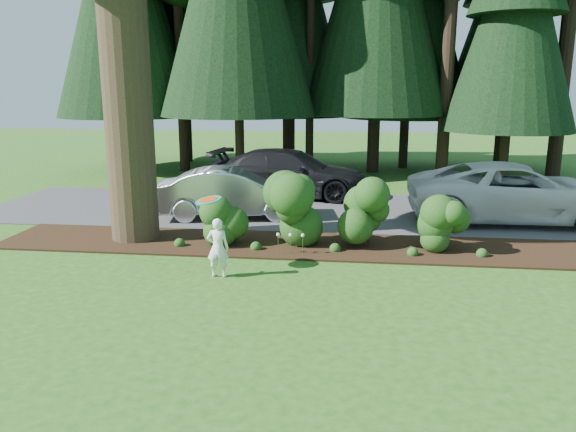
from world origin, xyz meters
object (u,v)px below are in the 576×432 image
object	(u,v)px
car_silver_wagon	(233,193)
child	(218,248)
car_white_suv	(516,192)
car_dark_suv	(291,173)
frisbee	(208,200)

from	to	relation	value
car_silver_wagon	child	bearing A→B (deg)	179.22
car_white_suv	car_dark_suv	xyz separation A→B (m)	(-7.17, 3.11, -0.03)
car_silver_wagon	car_white_suv	size ratio (longest dim) A/B	0.73
car_silver_wagon	child	xyz separation A→B (m)	(0.88, -5.45, -0.14)
frisbee	car_dark_suv	bearing A→B (deg)	84.92
frisbee	car_silver_wagon	bearing A→B (deg)	96.73
car_silver_wagon	car_dark_suv	bearing A→B (deg)	-30.52
car_silver_wagon	frisbee	bearing A→B (deg)	176.79
car_silver_wagon	child	world-z (taller)	car_silver_wagon
car_white_suv	frisbee	world-z (taller)	car_white_suv
car_silver_wagon	car_white_suv	distance (m)	8.56
car_white_suv	car_dark_suv	size ratio (longest dim) A/B	1.08
car_silver_wagon	frisbee	xyz separation A→B (m)	(0.60, -5.07, 0.81)
car_dark_suv	child	bearing A→B (deg)	-176.12
car_dark_suv	frisbee	xyz separation A→B (m)	(-0.78, -8.72, 0.72)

